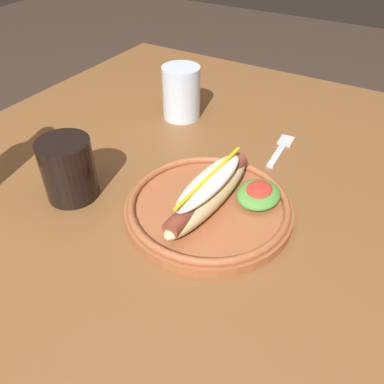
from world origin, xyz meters
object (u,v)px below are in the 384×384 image
at_px(soda_cup, 68,169).
at_px(water_cup, 181,93).
at_px(fork, 281,148).
at_px(hot_dog_plate, 211,202).

xyz_separation_m(soda_cup, water_cup, (0.33, -0.01, 0.00)).
bearing_deg(soda_cup, fork, -38.81).
bearing_deg(water_cup, soda_cup, 178.25).
bearing_deg(fork, soda_cup, 137.91).
bearing_deg(fork, hot_dog_plate, 169.63).
bearing_deg(hot_dog_plate, soda_cup, 109.02).
relative_size(hot_dog_plate, water_cup, 2.35).
distance_m(fork, soda_cup, 0.40).
bearing_deg(fork, water_cup, 82.70).
xyz_separation_m(hot_dog_plate, fork, (0.23, -0.03, -0.02)).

